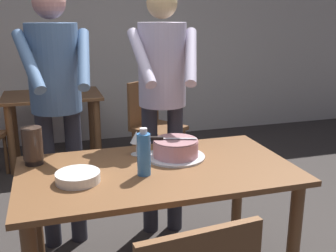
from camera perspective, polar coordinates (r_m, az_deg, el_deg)
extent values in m
cube|color=silver|center=(5.04, -11.15, 13.10)|extent=(10.00, 0.12, 2.70)
cube|color=brown|center=(2.17, -1.52, -6.37)|extent=(1.47, 0.82, 0.03)
cylinder|color=brown|center=(2.33, 17.46, -15.83)|extent=(0.07, 0.07, 0.72)
cylinder|color=brown|center=(2.57, -18.29, -12.76)|extent=(0.07, 0.07, 0.72)
cylinder|color=brown|center=(2.83, 9.86, -9.42)|extent=(0.07, 0.07, 0.72)
cylinder|color=silver|center=(2.32, 1.08, -4.39)|extent=(0.34, 0.34, 0.01)
cylinder|color=#D18C93|center=(2.30, 1.09, -3.20)|extent=(0.26, 0.26, 0.09)
cylinder|color=#926267|center=(2.28, 1.10, -2.03)|extent=(0.25, 0.25, 0.01)
cube|color=silver|center=(2.28, 1.60, -1.80)|extent=(0.20, 0.08, 0.00)
cube|color=black|center=(2.28, -1.66, -1.78)|extent=(0.08, 0.05, 0.02)
cylinder|color=white|center=(2.05, -12.70, -7.63)|extent=(0.22, 0.22, 0.01)
cylinder|color=white|center=(2.04, -12.71, -7.37)|extent=(0.22, 0.22, 0.01)
cylinder|color=white|center=(2.04, -12.73, -7.11)|extent=(0.22, 0.22, 0.01)
cylinder|color=white|center=(2.03, -12.75, -6.85)|extent=(0.22, 0.22, 0.01)
cylinder|color=white|center=(2.03, -12.76, -6.59)|extent=(0.22, 0.22, 0.01)
cylinder|color=silver|center=(2.38, -4.47, -4.03)|extent=(0.07, 0.07, 0.00)
cylinder|color=silver|center=(2.36, -4.49, -3.18)|extent=(0.01, 0.01, 0.07)
cone|color=silver|center=(2.34, -4.53, -1.56)|extent=(0.08, 0.08, 0.07)
cylinder|color=#387AC6|center=(2.05, -3.47, -4.08)|extent=(0.07, 0.07, 0.22)
cylinder|color=silver|center=(2.01, -3.52, -0.72)|extent=(0.04, 0.04, 0.03)
cylinder|color=black|center=(2.34, -18.56, -4.81)|extent=(0.10, 0.10, 0.03)
cylinder|color=#3F2D23|center=(2.31, -18.78, -2.36)|extent=(0.11, 0.11, 0.18)
cylinder|color=#2D2D38|center=(2.90, 0.99, -6.11)|extent=(0.11, 0.11, 0.95)
cylinder|color=#2D2D38|center=(2.88, -2.57, -6.32)|extent=(0.11, 0.11, 0.95)
cylinder|color=#B7ADC6|center=(2.70, -0.84, 8.73)|extent=(0.32, 0.32, 0.55)
sphere|color=tan|center=(2.68, -0.88, 17.15)|extent=(0.20, 0.20, 0.20)
cylinder|color=#B7ADC6|center=(2.54, 3.29, 9.91)|extent=(0.21, 0.41, 0.34)
cylinder|color=#B7ADC6|center=(2.49, -3.84, 9.79)|extent=(0.10, 0.42, 0.34)
cylinder|color=#2D2D38|center=(2.83, -13.01, -7.13)|extent=(0.11, 0.11, 0.95)
cylinder|color=#2D2D38|center=(2.81, -16.66, -7.54)|extent=(0.11, 0.11, 0.95)
cylinder|color=#4C6B93|center=(2.62, -15.97, 7.94)|extent=(0.32, 0.32, 0.55)
sphere|color=tan|center=(2.60, -16.64, 16.57)|extent=(0.20, 0.20, 0.20)
cylinder|color=#4C6B93|center=(2.46, -11.96, 9.41)|extent=(0.12, 0.42, 0.34)
cylinder|color=#4C6B93|center=(2.42, -19.32, 8.79)|extent=(0.19, 0.42, 0.34)
cube|color=brown|center=(4.38, -16.22, 4.18)|extent=(1.00, 0.70, 0.03)
cylinder|color=brown|center=(4.22, -21.52, -1.92)|extent=(0.07, 0.07, 0.71)
cylinder|color=brown|center=(4.23, -10.01, -1.01)|extent=(0.07, 0.07, 0.71)
cylinder|color=brown|center=(4.75, -21.08, 0.01)|extent=(0.07, 0.07, 0.71)
cylinder|color=brown|center=(4.75, -10.85, 0.82)|extent=(0.07, 0.07, 0.71)
cylinder|color=brown|center=(4.30, -22.11, -3.76)|extent=(0.04, 0.04, 0.41)
cube|color=brown|center=(4.06, -1.33, -0.36)|extent=(0.61, 0.61, 0.04)
cylinder|color=brown|center=(4.15, 2.23, -3.24)|extent=(0.04, 0.04, 0.41)
cylinder|color=brown|center=(3.89, -1.01, -4.59)|extent=(0.04, 0.04, 0.41)
cylinder|color=brown|center=(4.37, -1.58, -2.27)|extent=(0.04, 0.04, 0.41)
cylinder|color=brown|center=(4.12, -4.89, -3.47)|extent=(0.04, 0.04, 0.41)
cube|color=brown|center=(4.13, -3.52, 3.40)|extent=(0.38, 0.27, 0.45)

